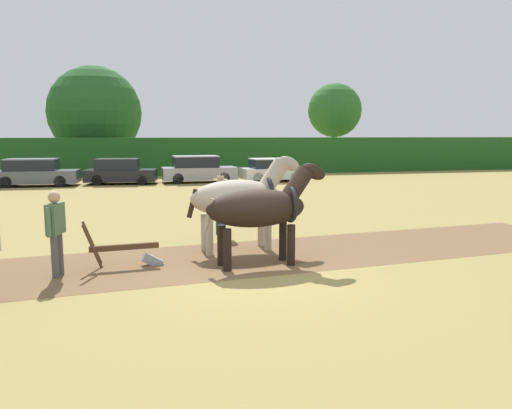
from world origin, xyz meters
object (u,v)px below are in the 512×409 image
at_px(draft_horse_lead_left, 261,208).
at_px(farmer_beside_team, 221,201).
at_px(parked_car_center, 198,170).
at_px(tree_center_left, 95,113).
at_px(tree_center, 335,110).
at_px(plow, 131,252).
at_px(draft_horse_lead_right, 241,197).
at_px(parked_car_left, 35,173).
at_px(parked_car_center_right, 272,170).
at_px(farmer_at_plow, 56,227).
at_px(parked_car_center_left, 120,172).

relative_size(draft_horse_lead_left, farmer_beside_team, 1.72).
bearing_deg(parked_car_center, farmer_beside_team, -96.06).
xyz_separation_m(tree_center_left, draft_horse_lead_left, (5.35, -31.10, -3.30)).
xyz_separation_m(tree_center, plow, (-18.09, -31.74, -4.71)).
xyz_separation_m(draft_horse_lead_left, draft_horse_lead_right, (-0.13, 1.51, 0.06)).
bearing_deg(parked_car_center, parked_car_left, 179.50).
bearing_deg(farmer_beside_team, parked_car_center_right, 36.87).
height_order(farmer_at_plow, parked_car_left, farmer_at_plow).
height_order(farmer_at_plow, parked_car_center_right, farmer_at_plow).
bearing_deg(parked_car_center_right, parked_car_left, 175.52).
height_order(plow, parked_car_center_left, parked_car_center_left).
height_order(plow, parked_car_left, parked_car_left).
relative_size(tree_center, parked_car_center, 1.68).
relative_size(draft_horse_lead_right, parked_car_center_left, 0.71).
height_order(draft_horse_lead_right, plow, draft_horse_lead_right).
relative_size(tree_center_left, farmer_at_plow, 4.69).
xyz_separation_m(farmer_at_plow, parked_car_center_right, (9.90, 19.02, -0.33)).
relative_size(farmer_at_plow, farmer_beside_team, 1.03).
bearing_deg(draft_horse_lead_right, farmer_at_plow, -166.34).
height_order(farmer_beside_team, parked_car_center_right, farmer_beside_team).
distance_m(tree_center_left, parked_car_center, 13.75).
height_order(tree_center_left, parked_car_left, tree_center_left).
bearing_deg(farmer_beside_team, tree_center, 29.24).
bearing_deg(draft_horse_lead_left, tree_center_left, 94.79).
relative_size(farmer_beside_team, parked_car_center, 0.38).
height_order(farmer_at_plow, farmer_beside_team, farmer_at_plow).
relative_size(draft_horse_lead_left, plow, 1.71).
xyz_separation_m(tree_center, draft_horse_lead_right, (-15.42, -30.75, -3.70)).
relative_size(draft_horse_lead_left, farmer_at_plow, 1.68).
relative_size(parked_car_center, parked_car_center_right, 1.14).
bearing_deg(plow, farmer_beside_team, 45.08).
bearing_deg(tree_center, parked_car_center_left, -146.19).
relative_size(parked_car_center_left, parked_car_center_right, 1.08).
bearing_deg(plow, draft_horse_lead_right, 15.46).
height_order(tree_center_left, farmer_at_plow, tree_center_left).
xyz_separation_m(tree_center_left, parked_car_left, (-2.60, -11.53, -3.83)).
bearing_deg(parked_car_left, parked_car_center_left, 6.13).
bearing_deg(tree_center, parked_car_left, -151.37).
distance_m(tree_center, parked_car_center_left, 22.86).
distance_m(draft_horse_lead_right, parked_car_center, 18.17).
relative_size(draft_horse_lead_right, farmer_beside_team, 1.76).
height_order(draft_horse_lead_right, farmer_beside_team, draft_horse_lead_right).
xyz_separation_m(tree_center_left, parked_car_center, (6.54, -11.48, -3.81)).
relative_size(tree_center, farmer_at_plow, 4.29).
bearing_deg(tree_center, farmer_beside_team, -118.46).
height_order(draft_horse_lead_left, farmer_beside_team, draft_horse_lead_left).
height_order(tree_center, draft_horse_lead_left, tree_center).
relative_size(tree_center, draft_horse_lead_left, 2.56).
xyz_separation_m(farmer_beside_team, parked_car_center_left, (-3.08, 16.25, -0.28)).
height_order(tree_center, parked_car_center_left, tree_center).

